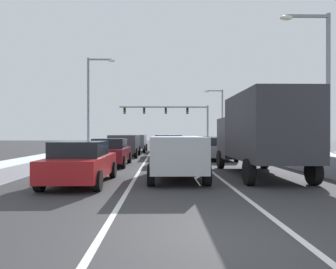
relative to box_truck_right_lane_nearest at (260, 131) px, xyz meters
The scene contains 22 objects.
ground_plane 10.68m from the box_truck_right_lane_nearest, 109.51° to the left, with size 120.00×120.00×0.00m, color #333335.
lane_stripe_between_right_lane_and_center_lane 14.66m from the box_truck_right_lane_nearest, 97.15° to the left, with size 0.14×49.71×0.01m, color silver.
lane_stripe_between_center_lane_and_left_lane 15.46m from the box_truck_right_lane_nearest, 109.85° to the left, with size 0.14×49.71×0.01m, color silver.
snow_bank_right_shoulder 14.92m from the box_truck_right_lane_nearest, 76.40° to the left, with size 2.00×49.71×0.88m, color silver.
snow_bank_left_shoulder 17.92m from the box_truck_right_lane_nearest, 126.07° to the left, with size 1.60×49.71×0.57m, color silver.
box_truck_right_lane_nearest is the anchor object (origin of this frame).
sedan_gray_right_lane_second 8.43m from the box_truck_right_lane_nearest, 92.13° to the left, with size 2.00×4.50×1.51m.
sedan_green_right_lane_third 14.01m from the box_truck_right_lane_nearest, 89.57° to the left, with size 2.00×4.50×1.51m.
sedan_black_right_lane_fourth 20.63m from the box_truck_right_lane_nearest, 90.27° to the left, with size 2.00×4.50×1.51m.
suv_silver_center_lane_nearest 3.75m from the box_truck_right_lane_nearest, 167.02° to the right, with size 2.16×4.90×1.67m.
sedan_tan_center_lane_second 6.83m from the box_truck_right_lane_nearest, 120.52° to the left, with size 2.00×4.50×1.51m.
suv_navy_center_lane_third 12.48m from the box_truck_right_lane_nearest, 107.09° to the left, with size 2.16×4.90×1.67m.
suv_white_center_lane_fourth 19.27m from the box_truck_right_lane_nearest, 100.86° to the left, with size 2.16×4.90×1.67m.
sedan_red_left_lane_nearest 7.38m from the box_truck_right_lane_nearest, 164.06° to the right, with size 2.00×4.50×1.51m.
sedan_maroon_left_lane_second 8.39m from the box_truck_right_lane_nearest, 147.40° to the left, with size 2.00×4.50×1.51m.
suv_charcoal_left_lane_third 13.37m from the box_truck_right_lane_nearest, 121.50° to the left, with size 2.16×4.90×1.67m.
suv_gray_left_lane_fourth 18.83m from the box_truck_right_lane_nearest, 110.89° to the left, with size 2.16×4.90×1.67m.
traffic_light_gantry 37.19m from the box_truck_right_lane_nearest, 93.40° to the left, with size 14.00×0.47×6.20m.
street_lamp_right_near 5.99m from the box_truck_right_lane_nearest, 36.85° to the left, with size 2.66×0.36×8.05m.
street_lamp_right_mid 30.60m from the box_truck_right_lane_nearest, 82.92° to the left, with size 2.66×0.36×7.77m.
street_lamp_left_mid 20.35m from the box_truck_right_lane_nearest, 122.35° to the left, with size 2.66×0.36×8.92m.
roadside_sign_right 23.97m from the box_truck_right_lane_nearest, 72.94° to the left, with size 3.20×0.16×5.50m.
Camera 1 is at (-0.64, -5.30, 1.79)m, focal length 34.38 mm.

